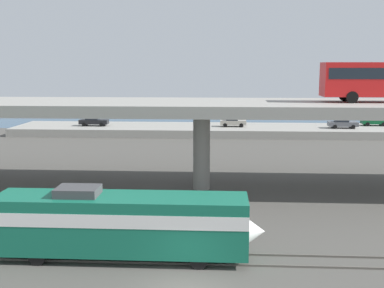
# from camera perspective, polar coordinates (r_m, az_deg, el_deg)

# --- Properties ---
(rail_strip_near) EXTENTS (110.00, 0.12, 0.12)m
(rail_strip_near) POSITION_cam_1_polar(r_m,az_deg,el_deg) (27.57, -0.28, -14.06)
(rail_strip_near) COLOR #59544C
(rail_strip_near) RESTS_ON ground_plane
(rail_strip_far) EXTENTS (110.00, 0.12, 0.12)m
(rail_strip_far) POSITION_cam_1_polar(r_m,az_deg,el_deg) (29.00, -0.08, -12.84)
(rail_strip_far) COLOR #59544C
(rail_strip_far) RESTS_ON ground_plane
(train_locomotive) EXTENTS (15.39, 3.04, 4.18)m
(train_locomotive) POSITION_cam_1_polar(r_m,az_deg,el_deg) (27.91, -6.95, -9.15)
(train_locomotive) COLOR #14664C
(train_locomotive) RESTS_ON ground_plane
(highway_overpass) EXTENTS (96.00, 10.66, 7.86)m
(highway_overpass) POSITION_cam_1_polar(r_m,az_deg,el_deg) (42.23, 1.16, 4.17)
(highway_overpass) COLOR gray
(highway_overpass) RESTS_ON ground_plane
(pier_parking_lot) EXTENTS (63.04, 11.06, 1.25)m
(pier_parking_lot) POSITION_cam_1_polar(r_m,az_deg,el_deg) (77.74, 2.15, 1.68)
(pier_parking_lot) COLOR gray
(pier_parking_lot) RESTS_ON ground_plane
(parked_car_0) EXTENTS (4.09, 1.85, 1.50)m
(parked_car_0) POSITION_cam_1_polar(r_m,az_deg,el_deg) (83.68, 20.89, 2.58)
(parked_car_0) COLOR #0C4C26
(parked_car_0) RESTS_ON pier_parking_lot
(parked_car_1) EXTENTS (4.64, 1.82, 1.50)m
(parked_car_1) POSITION_cam_1_polar(r_m,az_deg,el_deg) (79.56, -11.63, 2.68)
(parked_car_1) COLOR black
(parked_car_1) RESTS_ON pier_parking_lot
(parked_car_2) EXTENTS (4.14, 1.84, 1.50)m
(parked_car_2) POSITION_cam_1_polar(r_m,az_deg,el_deg) (77.23, 4.89, 2.64)
(parked_car_2) COLOR #9E998C
(parked_car_2) RESTS_ON pier_parking_lot
(parked_car_3) EXTENTS (4.46, 1.96, 1.50)m
(parked_car_3) POSITION_cam_1_polar(r_m,az_deg,el_deg) (78.63, 17.47, 2.36)
(parked_car_3) COLOR #515459
(parked_car_3) RESTS_ON pier_parking_lot
(harbor_water) EXTENTS (140.00, 36.00, 0.01)m
(harbor_water) POSITION_cam_1_polar(r_m,az_deg,el_deg) (100.64, 2.43, 3.07)
(harbor_water) COLOR #2D5170
(harbor_water) RESTS_ON ground_plane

